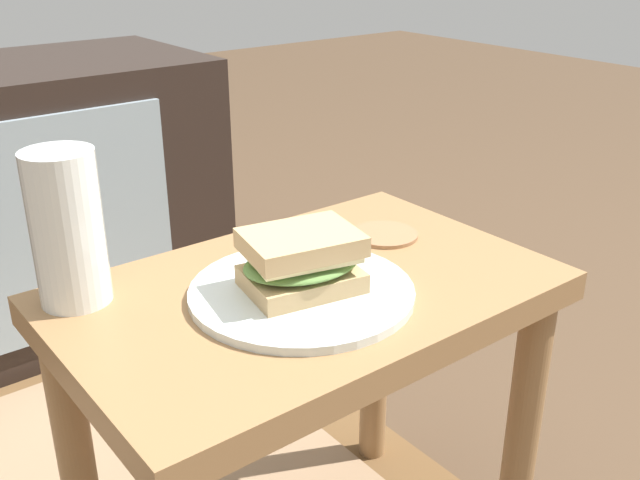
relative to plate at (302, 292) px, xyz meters
The scene contains 5 objects.
side_table 0.10m from the plate, 41.39° to the left, with size 0.56×0.36×0.46m.
plate is the anchor object (origin of this frame).
sandwich_front 0.04m from the plate, 90.00° to the right, with size 0.15×0.12×0.07m.
beer_glass 0.26m from the plate, 144.18° to the left, with size 0.08×0.08×0.17m.
coaster 0.20m from the plate, 19.84° to the left, with size 0.09×0.09×0.01m, color #996B47.
Camera 1 is at (-0.45, -0.60, 0.84)m, focal length 41.28 mm.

